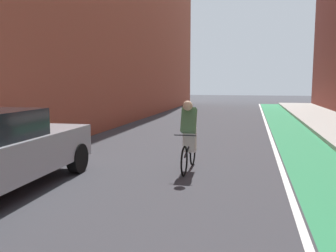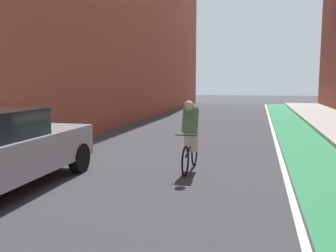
{
  "view_description": "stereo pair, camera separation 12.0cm",
  "coord_description": "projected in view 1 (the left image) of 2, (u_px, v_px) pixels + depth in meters",
  "views": [
    {
      "loc": [
        1.57,
        5.09,
        2.01
      ],
      "look_at": [
        0.14,
        11.22,
        1.24
      ],
      "focal_mm": 38.15,
      "sensor_mm": 36.0,
      "label": 1
    },
    {
      "loc": [
        1.69,
        5.12,
        2.01
      ],
      "look_at": [
        0.14,
        11.22,
        1.24
      ],
      "focal_mm": 38.15,
      "sensor_mm": 36.0,
      "label": 2
    }
  ],
  "objects": [
    {
      "name": "bike_lane_paint",
      "position": [
        296.0,
        137.0,
        13.17
      ],
      "size": [
        1.6,
        41.68,
        0.0
      ],
      "primitive_type": "cube",
      "color": "#2D8451",
      "rests_on": "ground"
    },
    {
      "name": "cyclist_trailing",
      "position": [
        189.0,
        134.0,
        8.11
      ],
      "size": [
        0.48,
        1.71,
        1.61
      ],
      "color": "black",
      "rests_on": "ground"
    },
    {
      "name": "ground_plane",
      "position": [
        202.0,
        143.0,
        11.96
      ],
      "size": [
        91.7,
        91.7,
        0.0
      ],
      "primitive_type": "plane",
      "color": "#38383D"
    },
    {
      "name": "lane_divider_stripe",
      "position": [
        270.0,
        136.0,
        13.37
      ],
      "size": [
        0.12,
        41.68,
        0.0
      ],
      "primitive_type": "cube",
      "color": "white",
      "rests_on": "ground"
    }
  ]
}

